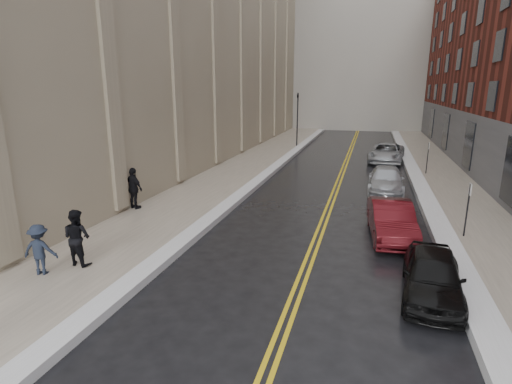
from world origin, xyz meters
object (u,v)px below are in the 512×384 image
Objects in this scene: car_maroon at (391,220)px; pedestrian_a at (77,237)px; car_silver_near at (386,180)px; pedestrian_c at (134,188)px; car_black at (432,275)px; car_silver_far at (387,153)px; pedestrian_b at (40,249)px.

pedestrian_a is (-9.71, -5.63, 0.36)m from car_maroon.
pedestrian_c reaches higher than car_silver_near.
car_black is 21.52m from car_silver_far.
car_silver_near is (0.00, 7.36, -0.04)m from car_maroon.
car_black is 0.73× the size of car_silver_far.
pedestrian_c is at bearing 163.72° from car_black.
pedestrian_c reaches higher than car_maroon.
car_maroon is 11.23m from pedestrian_a.
pedestrian_b is (-10.34, -6.52, 0.23)m from car_maroon.
pedestrian_c reaches higher than car_black.
pedestrian_b reaches higher than car_silver_near.
car_maroon is 2.21× the size of pedestrian_c.
car_silver_far is at bearing -127.65° from pedestrian_b.
car_silver_near is 2.37× the size of pedestrian_c.
car_silver_far is at bearing 96.27° from car_black.
pedestrian_b is 0.81× the size of pedestrian_c.
car_silver_near is (-0.91, 11.83, 0.02)m from car_black.
car_silver_near is 17.31m from pedestrian_b.
car_maroon is at bearing -84.00° from car_silver_far.
pedestrian_c is at bearing -147.01° from car_silver_near.
car_silver_far reaches higher than car_silver_near.
car_black is 4.56m from car_maroon.
pedestrian_a is (-9.71, -12.99, 0.39)m from car_silver_near.
car_black is at bearing -84.62° from car_silver_near.
car_silver_far is 25.85m from pedestrian_b.
pedestrian_a is 0.94× the size of pedestrian_c.
pedestrian_a reaches higher than car_silver_near.
pedestrian_c is (-11.40, -7.13, 0.45)m from car_silver_near.
pedestrian_b is (-10.34, -13.88, 0.26)m from car_silver_near.
pedestrian_b reaches higher than car_black.
car_maroon is 0.93× the size of car_silver_near.
car_silver_near is 16.23m from pedestrian_a.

